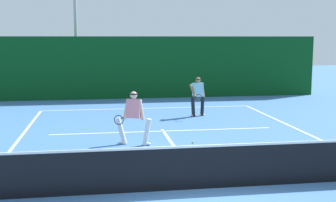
# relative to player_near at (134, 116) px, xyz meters

# --- Properties ---
(ground_plane) EXTENTS (80.00, 80.00, 0.00)m
(ground_plane) POSITION_rel_player_near_xyz_m (1.19, -4.24, -0.91)
(ground_plane) COLOR teal
(court_line_baseline_far) EXTENTS (9.61, 0.10, 0.01)m
(court_line_baseline_far) POSITION_rel_player_near_xyz_m (1.19, 6.99, -0.91)
(court_line_baseline_far) COLOR white
(court_line_baseline_far) RESTS_ON ground_plane
(court_line_service) EXTENTS (7.84, 0.10, 0.01)m
(court_line_service) POSITION_rel_player_near_xyz_m (1.19, 1.84, -0.91)
(court_line_service) COLOR white
(court_line_service) RESTS_ON ground_plane
(court_line_centre) EXTENTS (0.10, 6.40, 0.01)m
(court_line_centre) POSITION_rel_player_near_xyz_m (1.19, -1.04, -0.91)
(court_line_centre) COLOR white
(court_line_centre) RESTS_ON ground_plane
(tennis_net) EXTENTS (10.54, 0.09, 1.09)m
(tennis_net) POSITION_rel_player_near_xyz_m (1.19, -4.24, -0.41)
(tennis_net) COLOR #1E4723
(tennis_net) RESTS_ON ground_plane
(player_near) EXTENTS (1.16, 0.82, 1.66)m
(player_near) POSITION_rel_player_near_xyz_m (0.00, 0.00, 0.00)
(player_near) COLOR silver
(player_near) RESTS_ON ground_plane
(player_far) EXTENTS (0.71, 0.89, 1.64)m
(player_far) POSITION_rel_player_near_xyz_m (3.05, 4.61, -0.01)
(player_far) COLOR black
(player_far) RESTS_ON ground_plane
(tennis_ball) EXTENTS (0.07, 0.07, 0.07)m
(tennis_ball) POSITION_rel_player_near_xyz_m (1.85, -0.09, -0.88)
(tennis_ball) COLOR #D1E033
(tennis_ball) RESTS_ON ground_plane
(back_fence_windscreen) EXTENTS (19.74, 0.12, 3.33)m
(back_fence_windscreen) POSITION_rel_player_near_xyz_m (1.19, 10.50, 0.75)
(back_fence_windscreen) COLOR #093E17
(back_fence_windscreen) RESTS_ON ground_plane
(light_pole) EXTENTS (0.55, 0.44, 6.52)m
(light_pole) POSITION_rel_player_near_xyz_m (-2.21, 11.93, 3.16)
(light_pole) COLOR #9EA39E
(light_pole) RESTS_ON ground_plane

